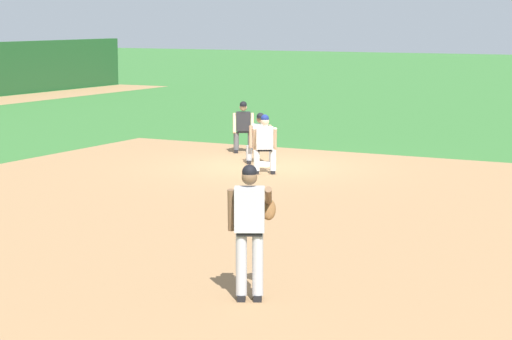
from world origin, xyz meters
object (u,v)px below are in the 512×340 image
object	(u,v)px
baseball	(235,229)
first_baseman	(261,136)
pitcher	(251,224)
umpire	(243,125)
first_base_bag	(264,164)
baserunner	(265,142)

from	to	relation	value
baseball	first_baseman	distance (m)	8.26
pitcher	umpire	distance (m)	14.81
first_baseman	umpire	bearing A→B (deg)	40.59
first_base_bag	umpire	xyz separation A→B (m)	(1.98, 1.68, 0.75)
pitcher	first_baseman	bearing A→B (deg)	26.91
first_base_bag	baserunner	world-z (taller)	baserunner
first_baseman	baserunner	bearing A→B (deg)	-149.38
umpire	baserunner	bearing A→B (deg)	-143.68
umpire	pitcher	bearing A→B (deg)	-151.05
baserunner	first_base_bag	bearing A→B (deg)	28.39
first_base_bag	baseball	distance (m)	7.87
baseball	baserunner	distance (m)	6.62
first_base_bag	baseball	size ratio (longest dim) A/B	5.14
first_baseman	umpire	distance (m)	2.23
baseball	first_baseman	world-z (taller)	first_baseman
baseball	pitcher	world-z (taller)	pitcher
baseball	first_base_bag	bearing A→B (deg)	23.57
first_baseman	umpire	world-z (taller)	umpire
first_base_bag	baseball	xyz separation A→B (m)	(-7.22, -3.15, -0.01)
first_base_bag	umpire	distance (m)	2.71
pitcher	first_base_bag	bearing A→B (deg)	26.56
first_base_bag	umpire	size ratio (longest dim) A/B	0.26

